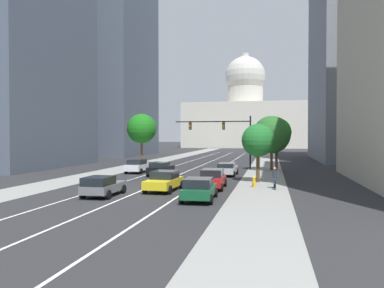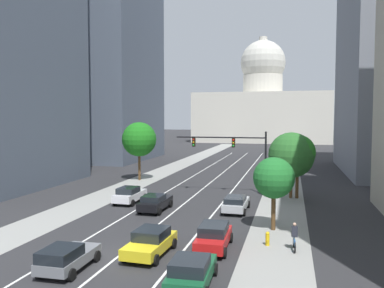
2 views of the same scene
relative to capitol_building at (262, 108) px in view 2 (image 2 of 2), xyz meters
name	(u,v)px [view 2 (image 2 of 2)]	position (x,y,z in m)	size (l,w,h in m)	color
ground_plane	(227,170)	(0.00, -76.97, -11.46)	(400.00, 400.00, 0.00)	#2B2B2D
sidewalk_left	(162,172)	(-8.99, -81.97, -11.46)	(4.16, 130.00, 0.01)	gray
sidewalk_right	(285,176)	(8.99, -81.97, -11.46)	(4.16, 130.00, 0.01)	gray
lane_stripe_left	(179,184)	(-3.45, -91.97, -11.45)	(0.16, 90.00, 0.01)	white
lane_stripe_center	(207,186)	(0.00, -91.97, -11.45)	(0.16, 90.00, 0.01)	white
lane_stripe_right	(235,187)	(3.45, -91.97, -11.45)	(0.16, 90.00, 0.01)	white
office_tower_far_left	(106,45)	(-25.56, -66.25, 10.87)	(16.92, 22.92, 44.60)	#4C5666
capitol_building	(262,108)	(0.00, 0.00, 0.00)	(43.94, 26.45, 35.51)	beige
car_black	(155,202)	(-1.73, -105.59, -10.70)	(2.08, 4.53, 1.46)	black
car_gray	(66,257)	(-1.72, -119.71, -10.70)	(2.10, 4.05, 1.45)	slate
car_silver	(236,203)	(5.18, -104.12, -10.72)	(2.05, 4.69, 1.37)	#B2B5BA
car_white	(130,195)	(-5.18, -103.09, -10.66)	(2.06, 4.43, 1.56)	silver
car_yellow	(151,242)	(1.73, -116.20, -10.68)	(2.27, 4.53, 1.53)	yellow
car_green	(191,271)	(5.19, -119.96, -10.69)	(2.21, 4.32, 1.50)	#14512D
car_red	(214,236)	(5.18, -114.28, -10.65)	(2.07, 4.41, 1.57)	red
traffic_signal_mast	(236,149)	(4.08, -96.52, -6.66)	(9.70, 0.39, 6.72)	black
fire_hydrant	(268,238)	(8.39, -112.81, -11.00)	(0.26, 0.35, 0.91)	yellow
cyclist	(294,237)	(10.05, -113.30, -10.61)	(0.38, 1.70, 1.72)	black
street_tree_mid_right	(291,155)	(9.80, -96.94, -7.09)	(4.62, 4.62, 6.69)	#51381E
street_tree_near_right	(298,153)	(10.40, -96.94, -6.81)	(3.56, 3.56, 6.46)	#51381E
street_tree_near_left	(139,139)	(-9.41, -89.91, -6.13)	(4.47, 4.47, 7.59)	#51381E
street_tree_far_right	(274,178)	(8.58, -109.10, -7.66)	(3.00, 3.00, 5.33)	#51381E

